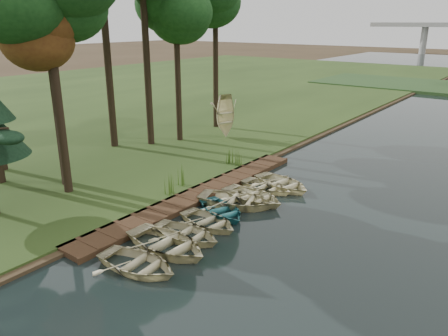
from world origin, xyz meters
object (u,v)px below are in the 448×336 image
Objects in this scene: boardwalk at (199,195)px; rowboat_2 at (186,232)px; stored_rowboat at (225,133)px; rowboat_1 at (167,242)px; rowboat_0 at (137,262)px.

rowboat_2 reaches higher than boardwalk.
rowboat_1 is at bearing -131.67° from stored_rowboat.
rowboat_0 reaches higher than rowboat_2.
rowboat_0 is at bearing -172.74° from rowboat_1.
rowboat_2 is (2.64, -4.02, 0.24)m from boardwalk.
boardwalk is 11.60m from stored_rowboat.
rowboat_2 is (-0.19, 2.88, -0.01)m from rowboat_0.
stored_rowboat is (-8.67, 16.92, 0.25)m from rowboat_0.
rowboat_2 is 0.98× the size of stored_rowboat.
rowboat_1 reaches higher than boardwalk.
boardwalk is at bearing -130.71° from stored_rowboat.
rowboat_1 is (-0.14, 1.71, 0.06)m from rowboat_0.
boardwalk is 7.47m from rowboat_0.
rowboat_0 is 0.86× the size of rowboat_1.
boardwalk is 5.85m from rowboat_1.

